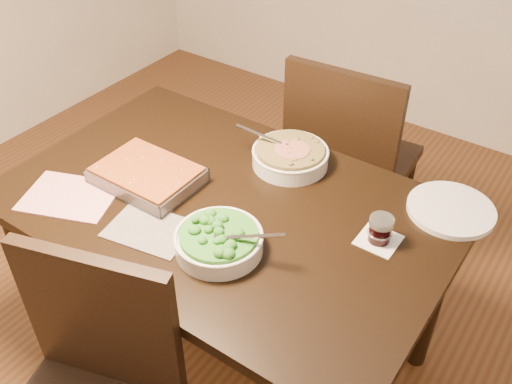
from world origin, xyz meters
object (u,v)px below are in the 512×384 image
Objects in this scene: stew_bowl at (290,156)px; baking_dish at (147,176)px; table at (226,225)px; dinner_plate at (451,210)px; chair_far at (348,156)px; broccoli_bowl at (219,241)px; wine_tumbler at (380,229)px.

baking_dish is at bearing -132.75° from stew_bowl.
table is 0.32m from stew_bowl.
chair_far is at bearing 145.64° from dinner_plate.
dinner_plate is (0.48, 0.54, -0.03)m from broccoli_bowl.
dinner_plate is (0.87, 0.42, -0.02)m from baking_dish.
broccoli_bowl is at bearing -83.08° from stew_bowl.
wine_tumbler reaches higher than baking_dish.
stew_bowl reaches higher than broccoli_bowl.
dinner_plate is at bearing 48.04° from broccoli_bowl.
chair_far is at bearing 65.77° from baking_dish.
baking_dish is at bearing 61.82° from chair_far.
dinner_plate is 0.27× the size of chair_far.
stew_bowl reaches higher than baking_dish.
chair_far reaches higher than broccoli_bowl.
stew_bowl is 3.53× the size of wine_tumbler.
wine_tumbler is (0.47, 0.12, 0.14)m from table.
stew_bowl is 1.01× the size of broccoli_bowl.
stew_bowl is 0.29× the size of chair_far.
table is 4.98× the size of broccoli_bowl.
wine_tumbler reaches higher than table.
broccoli_bowl is (0.06, -0.47, -0.00)m from stew_bowl.
broccoli_bowl is at bearing -131.96° from dinner_plate.
broccoli_bowl is 0.85× the size of baking_dish.
baking_dish is 0.96m from dinner_plate.
wine_tumbler is (0.41, -0.17, 0.01)m from stew_bowl.
dinner_plate is at bearing 141.68° from chair_far.
stew_bowl is at bearing 157.06° from wine_tumbler.
chair_far is (0.08, 0.71, -0.11)m from table.
stew_bowl is 0.48m from chair_far.
stew_bowl is at bearing -172.70° from dinner_plate.
broccoli_bowl reaches higher than table.
baking_dish is 0.88m from chair_far.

